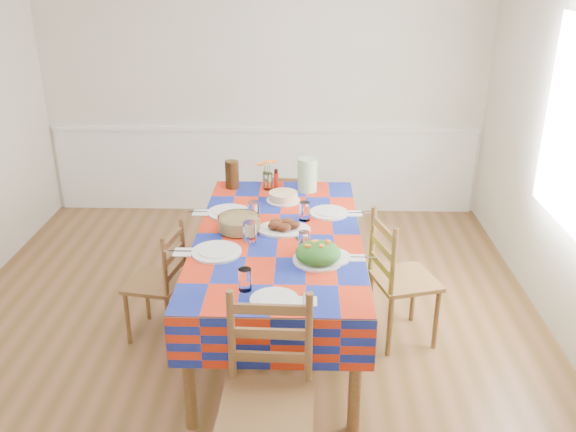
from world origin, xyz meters
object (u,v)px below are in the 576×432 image
Objects in this scene: meat_platter at (283,227)px; chair_near at (268,399)px; chair_right at (399,280)px; dining_table at (279,246)px; tea_pitcher at (232,174)px; green_pitcher at (307,175)px; chair_far at (285,212)px; chair_left at (160,283)px.

meat_platter is 0.36× the size of chair_near.
meat_platter is 0.38× the size of chair_right.
tea_pitcher reaches higher than dining_table.
chair_near is at bearing -91.24° from meat_platter.
chair_near reaches higher than meat_platter.
chair_near reaches higher than dining_table.
tea_pitcher reaches higher than meat_platter.
green_pitcher is at bearing 76.87° from dining_table.
dining_table is at bearing 73.15° from chair_right.
green_pitcher reaches higher than dining_table.
meat_platter reaches higher than dining_table.
chair_right reaches higher than meat_platter.
chair_near reaches higher than chair_right.
green_pitcher is 0.74m from chair_far.
chair_left reaches higher than dining_table.
chair_far is 1.57m from chair_right.
chair_left is (-0.84, 1.30, -0.09)m from chair_near.
green_pitcher is 0.28× the size of chair_right.
chair_near reaches higher than chair_far.
tea_pitcher reaches higher than chair_right.
meat_platter reaches higher than chair_far.
chair_far is 1.57m from chair_left.
chair_near is 1.54m from chair_right.
chair_left is at bearing 73.82° from chair_right.
tea_pitcher is at bearing 51.18° from chair_far.
meat_platter is 1.41m from chair_near.
chair_far is at bearing 46.57° from tea_pitcher.
chair_near is at bearing -89.93° from dining_table.
chair_near reaches higher than chair_left.
chair_right is (0.83, -0.01, -0.24)m from dining_table.
tea_pitcher is 0.26× the size of chair_left.
chair_left is 1.67m from chair_right.
dining_table is 2.48× the size of chair_far.
chair_right is (0.83, 1.30, -0.03)m from chair_near.
chair_right is at bearing 100.43° from chair_left.
chair_far reaches higher than dining_table.
chair_near is (0.00, -1.31, -0.21)m from dining_table.
green_pitcher is at bearing -4.84° from tea_pitcher.
chair_near is at bearing -95.16° from green_pitcher.
dining_table is 1.00m from tea_pitcher.
green_pitcher is at bearing 139.86° from chair_left.
green_pitcher is at bearing 86.69° from chair_near.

